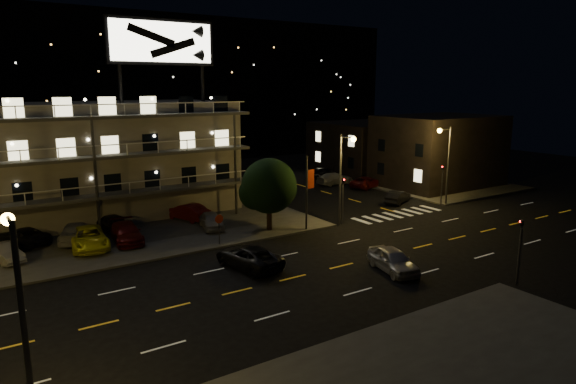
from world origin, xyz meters
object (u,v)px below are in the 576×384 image
lot_car_2 (88,238)px  side_car_0 (398,197)px  tree (269,188)px  lot_car_4 (211,220)px  lot_car_7 (76,232)px  road_car_east (393,260)px  road_car_west (249,257)px

lot_car_2 → side_car_0: 30.56m
lot_car_2 → tree: bearing=-8.1°
lot_car_2 → lot_car_4: bearing=3.7°
lot_car_4 → lot_car_2: bearing=-167.4°
tree → lot_car_2: (-13.89, 3.12, -2.83)m
lot_car_2 → lot_car_7: 2.29m
tree → lot_car_2: bearing=167.4°
lot_car_2 → lot_car_4: lot_car_2 is taller
tree → road_car_east: size_ratio=1.34×
road_car_west → lot_car_2: bearing=-59.7°
lot_car_7 → road_car_west: size_ratio=0.96×
lot_car_4 → tree: bearing=-23.7°
side_car_0 → road_car_west: 23.81m
road_car_west → side_car_0: bearing=-169.1°
lot_car_4 → side_car_0: 20.59m
tree → lot_car_2: 14.52m
side_car_0 → road_car_east: 20.45m
lot_car_2 → lot_car_7: size_ratio=1.08×
side_car_0 → road_car_east: road_car_east is taller
lot_car_2 → road_car_west: size_ratio=1.03×
tree → lot_car_4: (-3.92, 2.96, -2.91)m
tree → lot_car_4: tree is taller
tree → side_car_0: tree is taller
lot_car_2 → lot_car_4: 9.98m
lot_car_2 → side_car_0: bearing=1.6°
tree → lot_car_4: 5.71m
lot_car_2 → road_car_west: 12.83m
lot_car_4 → lot_car_7: 10.64m
road_car_west → tree: bearing=-139.6°
lot_car_2 → side_car_0: lot_car_2 is taller
lot_car_7 → side_car_0: (30.91, -3.84, -0.22)m
tree → lot_car_4: bearing=142.9°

